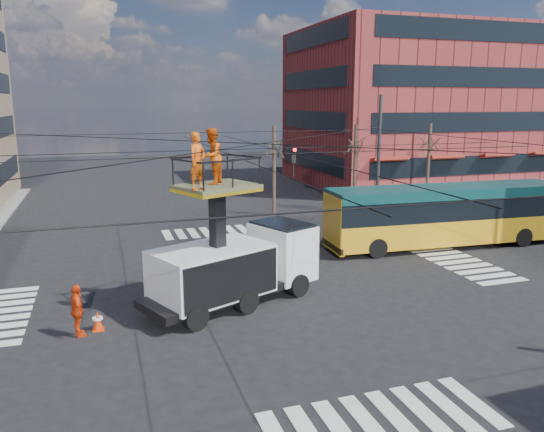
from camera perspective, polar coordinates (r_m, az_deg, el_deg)
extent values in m
plane|color=black|center=(22.24, -1.17, -7.56)|extent=(120.00, 120.00, 0.00)
cube|color=slate|center=(49.71, 15.22, 3.10)|extent=(18.00, 18.00, 0.12)
cube|color=black|center=(44.89, -26.87, 4.22)|extent=(0.12, 13.60, 1.50)
cube|color=maroon|center=(52.22, 14.77, 11.19)|extent=(20.00, 16.00, 14.00)
cube|color=black|center=(45.95, 19.83, 5.11)|extent=(17.00, 0.12, 1.58)
cube|color=black|center=(47.86, 4.27, 6.04)|extent=(0.12, 13.60, 1.58)
cube|color=black|center=(45.70, 20.15, 9.46)|extent=(17.00, 0.12, 1.57)
cube|color=black|center=(47.62, 4.34, 10.24)|extent=(0.12, 13.60, 1.57)
cube|color=black|center=(45.71, 20.48, 13.84)|extent=(17.00, 0.12, 1.57)
cube|color=black|center=(47.64, 4.41, 14.45)|extent=(0.12, 13.60, 1.57)
cube|color=black|center=(45.99, 20.82, 18.19)|extent=(17.00, 0.12, 1.57)
cube|color=black|center=(47.91, 4.48, 18.63)|extent=(0.12, 13.60, 1.57)
cylinder|color=#2D2D30|center=(36.94, 11.40, 6.46)|extent=(0.24, 0.24, 8.00)
cylinder|color=black|center=(32.66, -7.40, 8.88)|extent=(24.00, 0.03, 0.03)
cylinder|color=black|center=(10.22, 18.60, 1.40)|extent=(24.00, 0.03, 0.03)
cylinder|color=black|center=(27.03, 24.14, 7.28)|extent=(0.03, 24.00, 0.03)
cylinder|color=black|center=(21.00, -1.24, 7.78)|extent=(24.02, 24.02, 0.03)
cylinder|color=black|center=(21.00, -1.24, 7.78)|extent=(24.02, 24.02, 0.03)
cylinder|color=black|center=(19.88, -0.23, 6.67)|extent=(24.00, 0.03, 0.03)
cylinder|color=black|center=(22.17, -2.14, 7.22)|extent=(24.00, 0.03, 0.03)
cylinder|color=black|center=(20.72, -4.43, 6.58)|extent=(0.03, 24.00, 0.03)
cylinder|color=black|center=(21.41, 1.86, 6.78)|extent=(0.03, 24.00, 0.03)
imported|color=black|center=(24.69, 2.34, 6.56)|extent=(0.16, 0.20, 1.00)
imported|color=black|center=(25.54, -7.76, 7.21)|extent=(0.26, 1.24, 0.50)
cylinder|color=#382B21|center=(35.60, 0.22, 4.88)|extent=(0.24, 0.24, 6.00)
cylinder|color=#382B21|center=(37.89, 8.90, 5.17)|extent=(0.24, 0.24, 6.00)
cylinder|color=#382B21|center=(40.94, 16.45, 5.33)|extent=(0.24, 0.24, 6.00)
cube|color=black|center=(20.36, -4.34, -7.84)|extent=(7.30, 4.81, 0.30)
cube|color=silver|center=(21.64, 1.12, -3.81)|extent=(2.61, 2.92, 2.20)
cube|color=black|center=(21.43, 1.13, -1.76)|extent=(2.38, 2.75, 0.80)
cube|color=silver|center=(19.57, -6.49, -5.94)|extent=(4.85, 3.97, 1.80)
cylinder|color=black|center=(21.05, 2.84, -7.43)|extent=(0.96, 0.68, 0.90)
cylinder|color=black|center=(22.66, -1.25, -5.98)|extent=(0.96, 0.68, 0.90)
cylinder|color=black|center=(19.43, -2.73, -9.14)|extent=(0.96, 0.68, 0.90)
cylinder|color=black|center=(21.16, -6.67, -7.39)|extent=(0.96, 0.68, 0.90)
cylinder|color=black|center=(18.24, -8.22, -10.72)|extent=(0.96, 0.68, 0.90)
cylinder|color=black|center=(20.07, -11.88, -8.68)|extent=(0.96, 0.68, 0.90)
cube|color=black|center=(19.32, -5.87, -1.44)|extent=(0.59, 0.59, 3.16)
cube|color=#4B4F2F|center=(19.01, -5.97, 3.20)|extent=(3.22, 2.96, 0.12)
cube|color=yellow|center=(19.03, -5.96, 2.84)|extent=(3.22, 2.96, 0.12)
imported|color=#D6500D|center=(17.78, -8.01, 5.85)|extent=(0.84, 0.80, 1.93)
imported|color=#D6500D|center=(19.04, -6.51, 6.40)|extent=(1.16, 1.22, 1.99)
cube|color=orange|center=(29.60, 18.21, -1.26)|extent=(13.10, 3.30, 1.30)
cube|color=black|center=(29.36, 18.36, 1.02)|extent=(13.10, 3.25, 1.10)
cube|color=#0D3B3C|center=(29.23, 18.46, 2.56)|extent=(13.10, 3.30, 0.50)
cube|color=orange|center=(26.55, 6.65, -0.78)|extent=(0.38, 2.48, 2.80)
cube|color=black|center=(26.81, 6.49, -3.18)|extent=(0.29, 2.60, 0.30)
cube|color=gold|center=(26.34, 6.91, 1.89)|extent=(0.19, 1.60, 0.35)
cylinder|color=black|center=(26.51, 11.25, -3.41)|extent=(1.01, 0.35, 1.00)
cylinder|color=black|center=(28.57, 9.18, -2.20)|extent=(1.01, 0.35, 1.00)
cylinder|color=black|center=(31.09, 25.37, -2.06)|extent=(1.01, 0.35, 1.00)
cylinder|color=black|center=(32.86, 22.75, -1.12)|extent=(1.01, 0.35, 1.00)
cone|color=red|center=(19.01, -18.24, -10.67)|extent=(0.36, 0.36, 0.64)
imported|color=red|center=(18.53, -20.19, -9.54)|extent=(0.67, 1.11, 1.77)
imported|color=#D7450D|center=(27.31, 11.98, -2.05)|extent=(1.33, 1.34, 1.86)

